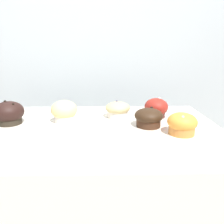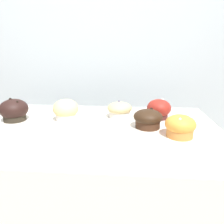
# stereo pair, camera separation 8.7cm
# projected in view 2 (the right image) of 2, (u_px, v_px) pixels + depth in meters

# --- Properties ---
(wall_back) EXTENTS (3.20, 0.10, 1.80)m
(wall_back) POSITION_uv_depth(u_px,v_px,m) (105.00, 104.00, 1.42)
(wall_back) COLOR #A8B2B7
(wall_back) RESTS_ON ground
(muffin_front_center) EXTENTS (0.11, 0.11, 0.07)m
(muffin_front_center) POSITION_uv_depth(u_px,v_px,m) (148.00, 119.00, 0.82)
(muffin_front_center) COLOR #3D2417
(muffin_front_center) RESTS_ON display_counter
(muffin_back_left) EXTENTS (0.10, 0.10, 0.08)m
(muffin_back_left) POSITION_uv_depth(u_px,v_px,m) (180.00, 126.00, 0.73)
(muffin_back_left) COLOR #CD7E3A
(muffin_back_left) RESTS_ON display_counter
(muffin_back_right) EXTENTS (0.11, 0.11, 0.09)m
(muffin_back_right) POSITION_uv_depth(u_px,v_px,m) (66.00, 110.00, 0.91)
(muffin_back_right) COLOR white
(muffin_back_right) RESTS_ON display_counter
(muffin_front_left) EXTENTS (0.10, 0.10, 0.08)m
(muffin_front_left) POSITION_uv_depth(u_px,v_px,m) (159.00, 109.00, 0.93)
(muffin_front_left) COLOR #451E1C
(muffin_front_left) RESTS_ON display_counter
(muffin_front_right) EXTENTS (0.12, 0.12, 0.10)m
(muffin_front_right) POSITION_uv_depth(u_px,v_px,m) (14.00, 110.00, 0.90)
(muffin_front_right) COLOR #2C251B
(muffin_front_right) RESTS_ON display_counter
(muffin_back_center) EXTENTS (0.11, 0.11, 0.07)m
(muffin_back_center) POSITION_uv_depth(u_px,v_px,m) (120.00, 110.00, 0.94)
(muffin_back_center) COLOR silver
(muffin_back_center) RESTS_ON display_counter
(serving_plate) EXTENTS (0.18, 0.18, 0.01)m
(serving_plate) POSITION_uv_depth(u_px,v_px,m) (36.00, 137.00, 0.72)
(serving_plate) COLOR white
(serving_plate) RESTS_ON display_counter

